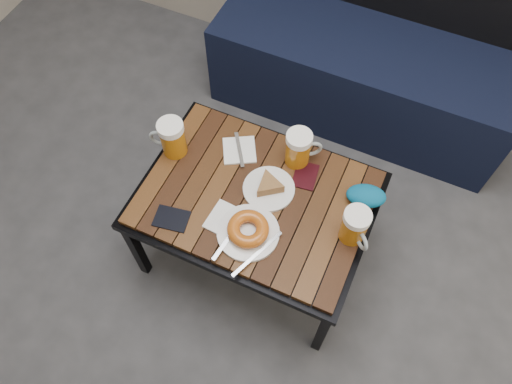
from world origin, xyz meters
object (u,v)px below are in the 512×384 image
at_px(bench, 364,67).
at_px(plate_pie, 269,187).
at_px(cafe_table, 256,202).
at_px(beer_mug_right, 355,226).
at_px(beer_mug_left, 172,138).
at_px(beer_mug_centre, 299,148).
at_px(passport_burgundy, 305,176).
at_px(passport_navy, 172,219).
at_px(plate_bagel, 248,231).
at_px(knit_pouch, 366,196).

height_order(bench, plate_pie, bench).
xyz_separation_m(bench, cafe_table, (-0.13, -0.96, 0.16)).
distance_m(cafe_table, plate_pie, 0.08).
bearing_deg(beer_mug_right, beer_mug_left, -142.20).
relative_size(beer_mug_centre, passport_burgundy, 1.33).
bearing_deg(bench, cafe_table, -97.78).
relative_size(plate_pie, passport_burgundy, 1.64).
height_order(beer_mug_centre, passport_navy, beer_mug_centre).
xyz_separation_m(beer_mug_right, passport_navy, (-0.59, -0.20, -0.07)).
bearing_deg(beer_mug_right, plate_bagel, -113.96).
xyz_separation_m(bench, plate_bagel, (-0.09, -1.11, 0.22)).
relative_size(cafe_table, beer_mug_centre, 5.50).
distance_m(beer_mug_centre, passport_navy, 0.52).
relative_size(plate_bagel, passport_navy, 2.33).
height_order(beer_mug_right, knit_pouch, beer_mug_right).
bearing_deg(cafe_table, bench, 82.22).
height_order(passport_navy, knit_pouch, knit_pouch).
bearing_deg(plate_pie, beer_mug_right, -8.64).
height_order(cafe_table, knit_pouch, knit_pouch).
distance_m(cafe_table, passport_navy, 0.31).
height_order(plate_pie, passport_burgundy, plate_pie).
relative_size(beer_mug_right, plate_pie, 0.79).
bearing_deg(passport_burgundy, bench, 81.96).
bearing_deg(passport_navy, cafe_table, 121.89).
distance_m(bench, cafe_table, 0.98).
bearing_deg(passport_burgundy, beer_mug_centre, 126.92).
xyz_separation_m(plate_bagel, passport_burgundy, (0.09, 0.30, -0.02)).
xyz_separation_m(cafe_table, passport_navy, (-0.23, -0.21, 0.05)).
bearing_deg(beer_mug_left, passport_navy, 102.90).
bearing_deg(passport_burgundy, plate_bagel, -115.13).
bearing_deg(plate_pie, beer_mug_centre, 74.18).
bearing_deg(passport_navy, beer_mug_left, -163.07).
bearing_deg(knit_pouch, beer_mug_left, -172.95).
height_order(beer_mug_left, passport_burgundy, beer_mug_left).
bearing_deg(beer_mug_centre, knit_pouch, -45.29).
xyz_separation_m(beer_mug_left, knit_pouch, (0.72, 0.09, -0.05)).
xyz_separation_m(beer_mug_centre, beer_mug_right, (0.28, -0.21, -0.00)).
bearing_deg(beer_mug_centre, plate_bagel, -129.80).
bearing_deg(plate_bagel, bench, 85.16).
distance_m(beer_mug_left, beer_mug_centre, 0.47).
xyz_separation_m(beer_mug_right, passport_burgundy, (-0.23, 0.16, -0.07)).
xyz_separation_m(bench, passport_burgundy, (-0.00, -0.81, 0.20)).
bearing_deg(passport_navy, beer_mug_centre, 133.20).
bearing_deg(beer_mug_right, bench, 146.23).
height_order(cafe_table, beer_mug_left, beer_mug_left).
xyz_separation_m(cafe_table, beer_mug_right, (0.36, -0.01, 0.12)).
bearing_deg(passport_navy, bench, 152.76).
bearing_deg(beer_mug_left, plate_bagel, 139.10).
distance_m(plate_pie, plate_bagel, 0.19).
relative_size(bench, beer_mug_centre, 9.17).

